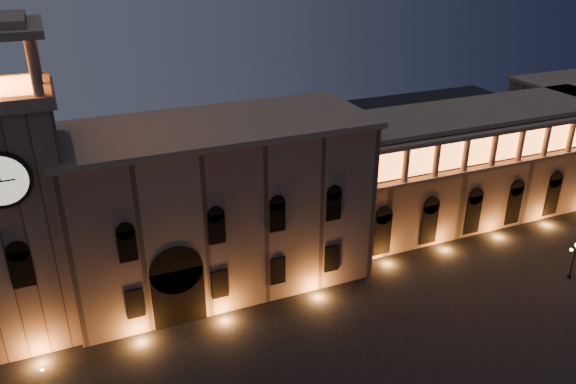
% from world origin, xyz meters
% --- Properties ---
extents(government_building, '(30.80, 12.80, 17.60)m').
position_xyz_m(government_building, '(-2.08, 21.93, 8.77)').
color(government_building, '#7A6050').
rests_on(government_building, ground).
extents(clock_tower, '(9.80, 9.80, 32.40)m').
position_xyz_m(clock_tower, '(-20.50, 20.98, 12.50)').
color(clock_tower, '#7A6050').
rests_on(clock_tower, ground).
extents(colonnade_wing, '(40.60, 11.50, 14.50)m').
position_xyz_m(colonnade_wing, '(32.00, 23.92, 7.33)').
color(colonnade_wing, '#765B4B').
rests_on(colonnade_wing, ground).
extents(street_lamp_near, '(1.43, 0.63, 4.27)m').
position_xyz_m(street_lamp_near, '(32.76, 7.36, 2.55)').
color(street_lamp_near, black).
rests_on(street_lamp_near, ground).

